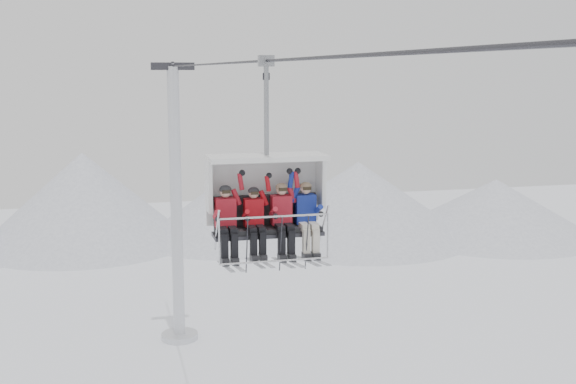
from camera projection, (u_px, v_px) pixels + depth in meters
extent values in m
cone|color=silver|center=(84.00, 198.00, 54.91)|extent=(16.00, 16.00, 7.00)
cone|color=silver|center=(229.00, 207.00, 56.77)|extent=(14.00, 14.00, 5.00)
cone|color=silver|center=(358.00, 199.00, 57.17)|extent=(18.00, 18.00, 6.00)
cone|color=silver|center=(495.00, 207.00, 58.03)|extent=(16.00, 16.00, 4.50)
cone|color=silver|center=(293.00, 200.00, 61.12)|extent=(12.00, 12.00, 4.50)
cylinder|color=silver|center=(176.00, 207.00, 34.55)|extent=(0.56, 0.56, 13.30)
cylinder|color=silver|center=(180.00, 336.00, 35.63)|extent=(1.80, 1.80, 0.30)
cube|color=#2D2D32|center=(173.00, 66.00, 33.44)|extent=(2.00, 0.35, 0.35)
cylinder|color=#2D2D32|center=(288.00, 60.00, 12.40)|extent=(0.06, 50.00, 0.06)
cube|color=black|center=(268.00, 229.00, 14.54)|extent=(2.12, 0.55, 0.10)
cube|color=black|center=(265.00, 209.00, 14.73)|extent=(2.12, 0.10, 0.62)
cube|color=#2D2D32|center=(268.00, 234.00, 14.56)|extent=(2.22, 0.60, 0.08)
cube|color=silver|center=(263.00, 189.00, 14.88)|extent=(2.37, 0.10, 1.41)
cube|color=silver|center=(267.00, 158.00, 14.38)|extent=(2.37, 0.90, 0.10)
cylinder|color=#BCBDC1|center=(274.00, 217.00, 13.96)|extent=(2.16, 0.04, 0.04)
cylinder|color=#BCBDC1|center=(275.00, 261.00, 14.04)|extent=(2.16, 0.04, 0.04)
cylinder|color=gray|center=(266.00, 110.00, 14.24)|extent=(0.10, 0.10, 1.90)
cube|color=gray|center=(266.00, 61.00, 14.08)|extent=(0.30, 0.18, 0.22)
cube|color=#AE1826|center=(225.00, 213.00, 14.31)|extent=(0.40, 0.27, 0.60)
sphere|color=tan|center=(225.00, 192.00, 14.21)|extent=(0.22, 0.22, 0.22)
cube|color=black|center=(225.00, 246.00, 13.97)|extent=(0.13, 0.15, 0.48)
cube|color=black|center=(234.00, 245.00, 14.01)|extent=(0.13, 0.15, 0.48)
cube|color=silver|center=(226.00, 266.00, 13.93)|extent=(0.09, 1.69, 0.26)
cube|color=silver|center=(235.00, 266.00, 13.98)|extent=(0.09, 1.69, 0.26)
cube|color=#B60F18|center=(253.00, 212.00, 14.45)|extent=(0.38, 0.25, 0.56)
sphere|color=tan|center=(254.00, 193.00, 14.35)|extent=(0.21, 0.21, 0.21)
cube|color=black|center=(254.00, 243.00, 14.10)|extent=(0.13, 0.15, 0.45)
cube|color=black|center=(263.00, 243.00, 14.14)|extent=(0.13, 0.15, 0.45)
cube|color=silver|center=(255.00, 263.00, 14.07)|extent=(0.09, 1.69, 0.26)
cube|color=silver|center=(264.00, 262.00, 14.11)|extent=(0.09, 1.69, 0.26)
cube|color=#B61B2A|center=(281.00, 210.00, 14.59)|extent=(0.41, 0.27, 0.60)
sphere|color=tan|center=(282.00, 190.00, 14.48)|extent=(0.22, 0.22, 0.22)
cube|color=black|center=(282.00, 243.00, 14.24)|extent=(0.14, 0.15, 0.48)
cube|color=black|center=(291.00, 242.00, 14.29)|extent=(0.14, 0.15, 0.48)
cube|color=silver|center=(283.00, 263.00, 14.21)|extent=(0.09, 1.69, 0.26)
cube|color=silver|center=(292.00, 262.00, 14.25)|extent=(0.09, 1.69, 0.26)
cube|color=navy|center=(305.00, 209.00, 14.71)|extent=(0.41, 0.27, 0.60)
sphere|color=tan|center=(306.00, 189.00, 14.60)|extent=(0.22, 0.22, 0.22)
cube|color=beige|center=(306.00, 241.00, 14.36)|extent=(0.14, 0.15, 0.48)
cube|color=beige|center=(315.00, 241.00, 14.41)|extent=(0.14, 0.15, 0.48)
cube|color=silver|center=(307.00, 261.00, 14.33)|extent=(0.09, 1.69, 0.26)
cube|color=silver|center=(317.00, 260.00, 14.37)|extent=(0.09, 1.69, 0.26)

